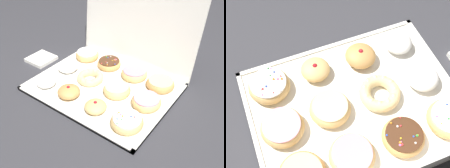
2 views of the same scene
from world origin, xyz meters
The scene contains 13 objects.
ground_plane centered at (0.00, 0.00, 0.00)m, with size 3.00×3.00×0.00m, color #333338.
donut_box centered at (0.00, 0.00, 0.01)m, with size 0.57×0.44×0.01m.
powdered_filled_donut_0 centered at (-0.20, -0.14, 0.03)m, with size 0.08×0.08×0.04m.
jelly_filled_donut_1 centered at (-0.07, -0.13, 0.03)m, with size 0.09×0.09×0.05m.
jelly_filled_donut_2 centered at (0.07, -0.14, 0.03)m, with size 0.08×0.08×0.05m.
sprinkle_donut_3 centered at (0.20, -0.13, 0.03)m, with size 0.12×0.12×0.04m.
powdered_filled_donut_4 centered at (-0.20, 0.00, 0.03)m, with size 0.09×0.09×0.05m.
cruller_donut_5 centered at (-0.07, 0.00, 0.03)m, with size 0.12×0.12×0.03m.
glazed_ring_donut_6 centered at (0.07, -0.01, 0.03)m, with size 0.11×0.11×0.04m.
pink_frosted_donut_7 centered at (0.20, 0.00, 0.03)m, with size 0.11×0.11×0.04m.
sprinkle_donut_8 centered at (-0.20, 0.14, 0.03)m, with size 0.11×0.11×0.04m.
sprinkle_donut_9 centered at (-0.07, 0.14, 0.03)m, with size 0.11×0.11×0.04m.
pink_frosted_donut_10 centered at (0.07, 0.13, 0.03)m, with size 0.12×0.12×0.04m.
Camera 2 is at (0.18, 0.34, 0.75)m, focal length 48.40 mm.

